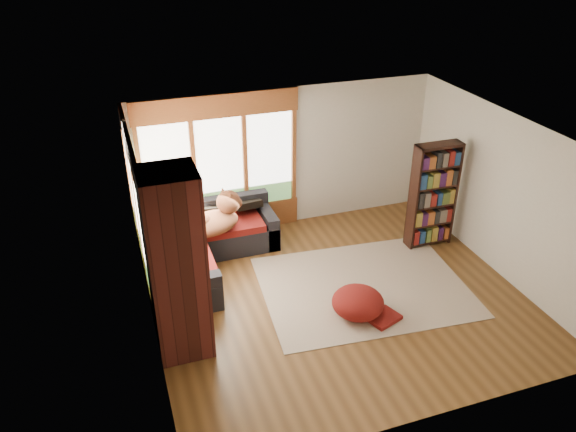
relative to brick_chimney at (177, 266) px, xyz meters
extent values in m
plane|color=#573618|center=(2.40, 0.35, -1.30)|extent=(5.50, 5.50, 0.00)
plane|color=white|center=(2.40, 0.35, 1.30)|extent=(5.50, 5.50, 0.00)
cube|color=silver|center=(2.40, 2.85, 0.00)|extent=(5.50, 0.04, 2.60)
cube|color=silver|center=(2.40, -2.15, 0.00)|extent=(5.50, 0.04, 2.60)
cube|color=silver|center=(-0.35, 0.35, 0.00)|extent=(0.04, 5.00, 2.60)
cube|color=silver|center=(5.15, 0.35, 0.00)|extent=(0.04, 5.00, 2.60)
cube|color=brown|center=(1.20, 2.82, 0.05)|extent=(2.82, 0.10, 1.90)
cube|color=white|center=(1.20, 2.82, 0.05)|extent=(2.54, 0.09, 1.62)
cube|color=brown|center=(-0.32, 1.55, 0.05)|extent=(0.10, 2.62, 1.90)
cube|color=white|center=(-0.32, 1.55, 0.05)|extent=(0.09, 2.36, 1.62)
cube|color=#697D56|center=(-0.29, 2.38, 0.45)|extent=(0.03, 0.72, 0.90)
cube|color=#471914|center=(0.00, 0.00, 0.00)|extent=(0.70, 0.70, 2.60)
cube|color=black|center=(0.75, 2.40, -1.09)|extent=(2.20, 0.90, 0.42)
cube|color=black|center=(0.75, 2.75, -0.69)|extent=(2.20, 0.20, 0.38)
cube|color=black|center=(1.75, 2.40, -1.00)|extent=(0.20, 0.90, 0.60)
cube|color=maroon|center=(0.65, 2.28, -0.82)|extent=(1.90, 0.66, 0.12)
cube|color=black|center=(0.10, 1.75, -1.09)|extent=(0.90, 2.20, 0.42)
cube|color=black|center=(-0.25, 1.75, -0.69)|extent=(0.20, 2.20, 0.38)
cube|color=black|center=(0.10, 0.75, -1.00)|extent=(0.90, 0.20, 0.60)
cube|color=maroon|center=(0.22, 1.40, -0.82)|extent=(0.66, 1.20, 0.12)
cube|color=maroon|center=(0.22, 2.35, -0.82)|extent=(0.66, 0.66, 0.12)
cube|color=silver|center=(2.89, 0.46, -1.29)|extent=(3.35, 2.67, 0.01)
cube|color=black|center=(4.92, 1.31, -0.36)|extent=(0.04, 0.27, 1.88)
cube|color=black|center=(4.16, 1.31, -0.36)|extent=(0.04, 0.27, 1.88)
cube|color=black|center=(4.54, 1.43, -0.36)|extent=(0.81, 0.02, 1.88)
cube|color=black|center=(4.54, 1.31, -1.24)|extent=(0.73, 0.25, 0.03)
cube|color=black|center=(4.54, 1.31, -0.88)|extent=(0.73, 0.25, 0.03)
cube|color=black|center=(4.54, 1.31, -0.53)|extent=(0.73, 0.25, 0.03)
cube|color=black|center=(4.54, 1.31, -0.17)|extent=(0.73, 0.25, 0.03)
cube|color=black|center=(4.54, 1.31, 0.19)|extent=(0.73, 0.25, 0.03)
cube|color=black|center=(4.54, 1.31, 0.54)|extent=(0.73, 0.25, 0.03)
cube|color=#726659|center=(4.54, 1.29, -0.36)|extent=(0.69, 0.19, 1.72)
ellipsoid|color=maroon|center=(2.51, -0.13, -1.08)|extent=(0.97, 0.97, 0.41)
ellipsoid|color=brown|center=(0.81, 1.98, -0.52)|extent=(1.14, 0.92, 0.33)
sphere|color=brown|center=(1.15, 2.09, -0.36)|extent=(0.51, 0.51, 0.40)
cone|color=brown|center=(1.09, 2.07, -0.20)|extent=(0.19, 0.19, 0.17)
ellipsoid|color=black|center=(0.26, 1.28, -0.60)|extent=(0.46, 0.67, 0.22)
sphere|color=black|center=(0.25, 1.52, -0.49)|extent=(0.28, 0.28, 0.27)
cone|color=black|center=(0.25, 1.48, -0.39)|extent=(0.10, 0.10, 0.12)
cube|color=black|center=(1.45, 2.61, -0.53)|extent=(0.45, 0.12, 0.45)
cube|color=black|center=(0.85, 2.61, -0.53)|extent=(0.45, 0.12, 0.45)
cube|color=black|center=(-0.08, 2.15, -0.53)|extent=(0.45, 0.12, 0.45)
cube|color=black|center=(-0.08, 1.05, -0.53)|extent=(0.45, 0.12, 0.45)
cube|color=maroon|center=(0.25, 2.61, -0.53)|extent=(0.42, 0.12, 0.42)
camera|label=1|loc=(-0.58, -6.01, 3.91)|focal=35.00mm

